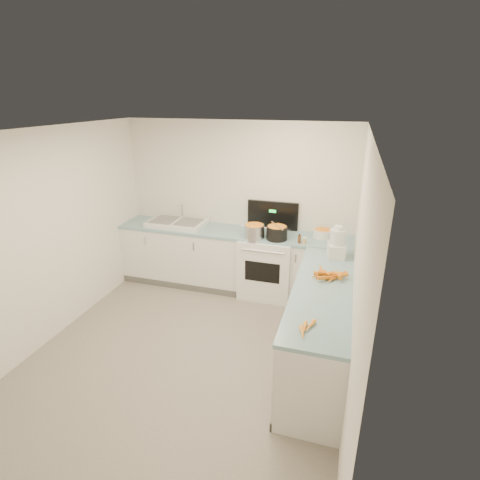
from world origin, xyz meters
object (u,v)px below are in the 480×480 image
(steel_pot, at_px, (254,232))
(extract_bottle, at_px, (299,239))
(stove, at_px, (267,264))
(food_processor, at_px, (337,244))
(mixing_bowl, at_px, (322,233))
(black_pot, at_px, (277,234))
(spice_jar, at_px, (304,241))
(sink, at_px, (177,223))

(steel_pot, bearing_deg, extract_bottle, -1.72)
(stove, xyz_separation_m, food_processor, (0.98, -0.54, 0.64))
(mixing_bowl, bearing_deg, steel_pot, -162.71)
(extract_bottle, xyz_separation_m, food_processor, (0.50, -0.34, 0.12))
(black_pot, height_order, spice_jar, black_pot)
(sink, bearing_deg, steel_pot, -8.40)
(sink, xyz_separation_m, food_processor, (2.43, -0.55, 0.14))
(extract_bottle, bearing_deg, stove, 157.84)
(stove, bearing_deg, food_processor, -28.79)
(steel_pot, height_order, mixing_bowl, steel_pot)
(food_processor, bearing_deg, mixing_bowl, 108.85)
(stove, relative_size, spice_jar, 17.58)
(mixing_bowl, relative_size, spice_jar, 3.42)
(spice_jar, height_order, food_processor, food_processor)
(black_pot, bearing_deg, stove, 137.73)
(steel_pot, relative_size, extract_bottle, 2.67)
(extract_bottle, height_order, food_processor, food_processor)
(steel_pot, distance_m, spice_jar, 0.71)
(extract_bottle, relative_size, food_processor, 0.27)
(black_pot, distance_m, food_processor, 0.92)
(sink, distance_m, extract_bottle, 1.94)
(stove, xyz_separation_m, steel_pot, (-0.16, -0.17, 0.55))
(black_pot, height_order, mixing_bowl, black_pot)
(extract_bottle, relative_size, spice_jar, 1.41)
(black_pot, distance_m, spice_jar, 0.40)
(stove, distance_m, steel_pot, 0.60)
(extract_bottle, bearing_deg, food_processor, -34.40)
(food_processor, bearing_deg, stove, 151.21)
(black_pot, xyz_separation_m, spice_jar, (0.39, -0.07, -0.05))
(stove, distance_m, extract_bottle, 0.73)
(steel_pot, xyz_separation_m, extract_bottle, (0.64, -0.02, -0.03))
(sink, relative_size, mixing_bowl, 3.25)
(mixing_bowl, xyz_separation_m, spice_jar, (-0.21, -0.32, -0.02))
(stove, relative_size, black_pot, 4.66)
(sink, height_order, mixing_bowl, sink)
(steel_pot, bearing_deg, mixing_bowl, 17.29)
(steel_pot, relative_size, mixing_bowl, 1.10)
(spice_jar, bearing_deg, black_pot, 170.25)
(steel_pot, relative_size, food_processor, 0.72)
(extract_bottle, bearing_deg, sink, 173.80)
(stove, height_order, spice_jar, stove)
(mixing_bowl, relative_size, food_processor, 0.65)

